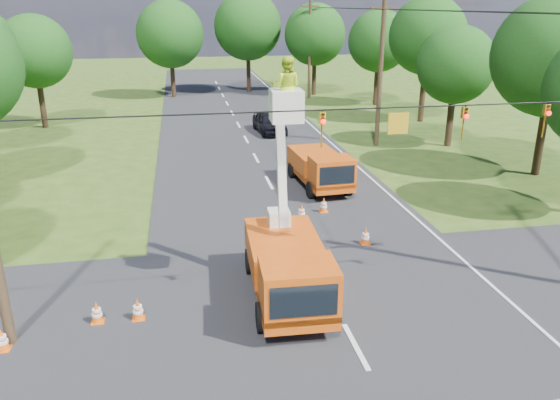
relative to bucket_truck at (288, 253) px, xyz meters
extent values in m
plane|color=#2C4916|center=(1.35, 17.04, -1.63)|extent=(140.00, 140.00, 0.00)
cube|color=black|center=(1.35, 17.04, -1.63)|extent=(12.00, 100.00, 0.06)
cube|color=black|center=(1.35, -0.96, -1.63)|extent=(56.00, 10.00, 0.07)
cube|color=silver|center=(6.95, 17.04, -1.63)|extent=(0.12, 90.00, 0.02)
cube|color=#C7420E|center=(0.01, 0.15, -0.93)|extent=(2.37, 5.94, 0.44)
cube|color=#C7420E|center=(-0.07, -1.94, -0.17)|extent=(2.21, 1.74, 1.46)
cube|color=black|center=(-0.11, -2.77, -0.12)|extent=(1.86, 0.13, 0.93)
cube|color=#C7420E|center=(0.04, 0.93, -0.31)|extent=(2.43, 3.70, 0.98)
cylinder|color=black|center=(-1.09, -1.66, -1.18)|extent=(0.35, 0.91, 0.90)
cylinder|color=black|center=(0.96, -1.74, -1.18)|extent=(0.35, 0.91, 0.90)
cylinder|color=black|center=(-0.95, 2.05, -1.18)|extent=(0.35, 0.91, 0.90)
cylinder|color=black|center=(1.10, 1.97, -1.18)|extent=(0.35, 0.91, 0.90)
cube|color=silver|center=(0.08, 2.01, 0.42)|extent=(0.76, 0.76, 0.54)
cube|color=silver|center=(0.06, 1.47, 2.57)|extent=(0.32, 1.31, 4.23)
cube|color=silver|center=(0.02, 0.45, 4.57)|extent=(0.96, 0.96, 0.93)
imported|color=#C6E526|center=(0.02, 0.45, 5.11)|extent=(1.03, 0.92, 1.76)
cube|color=#C7420E|center=(3.83, 11.13, -0.97)|extent=(2.38, 5.60, 0.41)
cube|color=#C7420E|center=(3.97, 9.18, -0.26)|extent=(2.11, 1.69, 1.37)
cube|color=black|center=(4.02, 8.40, -0.22)|extent=(1.73, 0.17, 0.87)
cube|color=#C7420E|center=(3.78, 11.86, -0.40)|extent=(2.37, 3.52, 0.91)
cylinder|color=black|center=(3.00, 9.34, -1.21)|extent=(0.35, 0.86, 0.84)
cylinder|color=black|center=(4.91, 9.47, -1.21)|extent=(0.35, 0.86, 0.84)
cylinder|color=black|center=(2.76, 12.80, -1.21)|extent=(0.35, 0.86, 0.84)
cylinder|color=black|center=(4.67, 12.93, -1.21)|extent=(0.35, 0.86, 0.84)
imported|color=orange|center=(-0.41, 0.12, -0.80)|extent=(0.69, 0.72, 1.65)
imported|color=black|center=(3.33, 24.04, -0.84)|extent=(2.26, 4.77, 1.57)
cone|color=#EE5A0C|center=(3.85, 3.61, -1.25)|extent=(0.36, 0.36, 0.70)
cube|color=#EE5A0C|center=(3.85, 3.61, -1.59)|extent=(0.38, 0.38, 0.04)
cylinder|color=white|center=(3.85, 3.61, -1.19)|extent=(0.26, 0.26, 0.09)
cylinder|color=white|center=(3.85, 3.61, -1.34)|extent=(0.31, 0.31, 0.09)
cone|color=#EE5A0C|center=(3.12, 7.35, -1.25)|extent=(0.36, 0.36, 0.70)
cube|color=#EE5A0C|center=(3.12, 7.35, -1.59)|extent=(0.38, 0.38, 0.04)
cylinder|color=white|center=(3.12, 7.35, -1.19)|extent=(0.26, 0.26, 0.09)
cylinder|color=white|center=(3.12, 7.35, -1.34)|extent=(0.31, 0.31, 0.09)
cone|color=#EE5A0C|center=(-4.68, -0.41, -1.25)|extent=(0.36, 0.36, 0.70)
cube|color=#EE5A0C|center=(-4.68, -0.41, -1.59)|extent=(0.38, 0.38, 0.04)
cylinder|color=white|center=(-4.68, -0.41, -1.19)|extent=(0.26, 0.26, 0.09)
cylinder|color=white|center=(-4.68, -0.41, -1.34)|extent=(0.31, 0.31, 0.09)
cone|color=#EE5A0C|center=(-5.87, -0.37, -1.25)|extent=(0.36, 0.36, 0.70)
cube|color=#EE5A0C|center=(-5.87, -0.37, -1.59)|extent=(0.38, 0.38, 0.04)
cylinder|color=white|center=(-5.87, -0.37, -1.19)|extent=(0.26, 0.26, 0.09)
cylinder|color=white|center=(-5.87, -0.37, -1.34)|extent=(0.31, 0.31, 0.09)
cone|color=#EE5A0C|center=(-8.25, -1.36, -1.25)|extent=(0.36, 0.36, 0.70)
cube|color=#EE5A0C|center=(-8.25, -1.36, -1.59)|extent=(0.38, 0.38, 0.04)
cylinder|color=white|center=(-8.25, -1.36, -1.19)|extent=(0.26, 0.26, 0.09)
cylinder|color=white|center=(-8.25, -1.36, -1.34)|extent=(0.31, 0.31, 0.09)
cone|color=#EE5A0C|center=(5.30, 14.53, -1.25)|extent=(0.36, 0.36, 0.70)
cube|color=#EE5A0C|center=(5.30, 14.53, -1.59)|extent=(0.38, 0.38, 0.04)
cylinder|color=white|center=(5.30, 14.53, -1.19)|extent=(0.26, 0.26, 0.09)
cylinder|color=white|center=(5.30, 14.53, -1.34)|extent=(0.31, 0.31, 0.09)
cone|color=#EE5A0C|center=(1.94, 6.67, -1.25)|extent=(0.36, 0.36, 0.70)
cube|color=#EE5A0C|center=(1.94, 6.67, -1.59)|extent=(0.38, 0.38, 0.04)
cylinder|color=white|center=(1.94, 6.67, -1.19)|extent=(0.26, 0.26, 0.09)
cylinder|color=white|center=(1.94, 6.67, -1.34)|extent=(0.31, 0.31, 0.09)
cylinder|color=#4C3823|center=(9.85, 19.04, 3.37)|extent=(0.30, 0.30, 10.00)
cube|color=#4C3823|center=(9.85, 19.04, 7.17)|extent=(1.80, 0.12, 0.12)
cylinder|color=#4C3823|center=(9.85, 39.04, 3.37)|extent=(0.30, 0.30, 10.00)
cube|color=#4C3823|center=(9.85, 39.04, 7.17)|extent=(1.80, 0.12, 0.12)
cylinder|color=black|center=(0.85, -0.96, 4.67)|extent=(18.00, 0.04, 0.04)
cube|color=#BF8F16|center=(2.95, -0.96, 4.22)|extent=(0.60, 0.05, 0.60)
imported|color=#BF8F16|center=(0.75, -0.96, 4.12)|extent=(0.16, 0.20, 1.00)
sphere|color=#FF0C0C|center=(0.75, -1.08, 4.37)|extent=(0.14, 0.14, 0.14)
imported|color=#BF8F16|center=(4.95, -0.96, 4.12)|extent=(0.16, 0.20, 1.00)
sphere|color=#FF0C0C|center=(4.95, -1.08, 4.37)|extent=(0.14, 0.14, 0.14)
imported|color=#BF8F16|center=(7.55, -0.96, 4.12)|extent=(0.16, 0.20, 1.00)
sphere|color=#FF0C0C|center=(7.55, -1.08, 4.37)|extent=(0.14, 0.14, 0.14)
cylinder|color=#382616|center=(-13.45, 29.04, 0.39)|extent=(0.44, 0.44, 4.05)
sphere|color=#144913|center=(-13.45, 29.04, 4.07)|extent=(5.40, 5.40, 5.40)
cylinder|color=#382616|center=(16.35, 11.04, 0.66)|extent=(0.44, 0.44, 4.58)
sphere|color=#144913|center=(16.35, 11.04, 4.82)|extent=(6.40, 6.40, 6.40)
cylinder|color=#382616|center=(14.55, 18.04, 0.26)|extent=(0.44, 0.44, 3.78)
sphere|color=#144913|center=(14.55, 18.04, 3.70)|extent=(5.00, 5.00, 5.00)
cylinder|color=#382616|center=(16.15, 26.04, 0.74)|extent=(0.44, 0.44, 4.75)
sphere|color=#144913|center=(16.15, 26.04, 5.06)|extent=(6.00, 6.00, 6.00)
cylinder|color=#382616|center=(15.15, 34.04, 0.44)|extent=(0.44, 0.44, 4.14)
sphere|color=#144913|center=(15.15, 34.04, 4.20)|extent=(5.60, 5.60, 5.60)
cylinder|color=#382616|center=(-3.65, 42.04, 0.57)|extent=(0.44, 0.44, 4.40)
sphere|color=#144913|center=(-3.65, 42.04, 4.57)|extent=(6.60, 6.60, 6.60)
cylinder|color=#382616|center=(4.35, 44.04, 0.79)|extent=(0.44, 0.44, 4.84)
sphere|color=#144913|center=(4.35, 44.04, 5.19)|extent=(7.00, 7.00, 7.00)
cylinder|color=#382616|center=(10.85, 41.04, 0.52)|extent=(0.44, 0.44, 4.31)
sphere|color=#144913|center=(10.85, 41.04, 4.44)|extent=(6.20, 6.20, 6.20)
camera|label=1|loc=(-3.04, -15.26, 7.38)|focal=35.00mm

